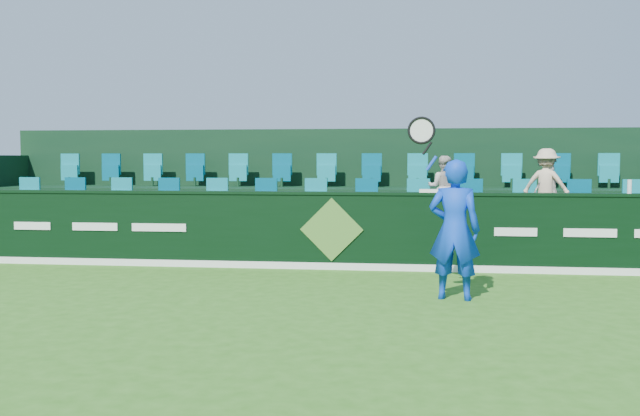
# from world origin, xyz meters

# --- Properties ---
(ground) EXTENTS (60.00, 60.00, 0.00)m
(ground) POSITION_xyz_m (0.00, 0.00, 0.00)
(ground) COLOR #2E6D19
(ground) RESTS_ON ground
(sponsor_hoarding) EXTENTS (16.00, 0.25, 1.35)m
(sponsor_hoarding) POSITION_xyz_m (0.00, 4.00, 0.67)
(sponsor_hoarding) COLOR black
(sponsor_hoarding) RESTS_ON ground
(stand_tier_front) EXTENTS (16.00, 2.00, 0.80)m
(stand_tier_front) POSITION_xyz_m (0.00, 5.10, 0.40)
(stand_tier_front) COLOR black
(stand_tier_front) RESTS_ON ground
(stand_tier_back) EXTENTS (16.00, 1.80, 1.30)m
(stand_tier_back) POSITION_xyz_m (0.00, 7.00, 0.65)
(stand_tier_back) COLOR black
(stand_tier_back) RESTS_ON ground
(stand_rear) EXTENTS (16.00, 4.10, 2.60)m
(stand_rear) POSITION_xyz_m (0.00, 7.44, 1.22)
(stand_rear) COLOR black
(stand_rear) RESTS_ON ground
(seat_row_front) EXTENTS (13.50, 0.50, 0.60)m
(seat_row_front) POSITION_xyz_m (0.00, 5.50, 1.10)
(seat_row_front) COLOR #0F828C
(seat_row_front) RESTS_ON stand_tier_front
(seat_row_back) EXTENTS (13.50, 0.50, 0.60)m
(seat_row_back) POSITION_xyz_m (0.00, 7.30, 1.60)
(seat_row_back) COLOR #0F828C
(seat_row_back) RESTS_ON stand_tier_back
(tennis_player) EXTENTS (1.10, 0.57, 2.57)m
(tennis_player) POSITION_xyz_m (1.94, 1.53, 0.97)
(tennis_player) COLOR #0B3CC9
(tennis_player) RESTS_ON ground
(spectator_left) EXTENTS (0.64, 0.54, 1.18)m
(spectator_left) POSITION_xyz_m (1.95, 5.12, 1.39)
(spectator_left) COLOR beige
(spectator_left) RESTS_ON stand_tier_front
(spectator_middle) EXTENTS (0.66, 0.42, 1.05)m
(spectator_middle) POSITION_xyz_m (3.88, 5.12, 1.33)
(spectator_middle) COLOR silver
(spectator_middle) RESTS_ON stand_tier_front
(spectator_right) EXTENTS (0.96, 0.75, 1.31)m
(spectator_right) POSITION_xyz_m (3.80, 5.12, 1.45)
(spectator_right) COLOR beige
(spectator_right) RESTS_ON stand_tier_front
(towel) EXTENTS (0.35, 0.23, 0.05)m
(towel) POSITION_xyz_m (1.67, 4.00, 1.38)
(towel) COLOR white
(towel) RESTS_ON sponsor_hoarding
(drinks_bottle) EXTENTS (0.07, 0.07, 0.23)m
(drinks_bottle) POSITION_xyz_m (4.93, 4.00, 1.47)
(drinks_bottle) COLOR silver
(drinks_bottle) RESTS_ON sponsor_hoarding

